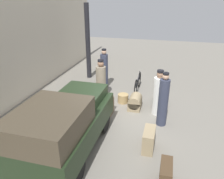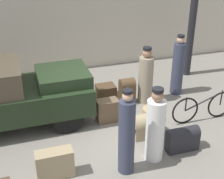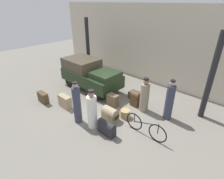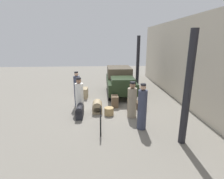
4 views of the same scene
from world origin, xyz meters
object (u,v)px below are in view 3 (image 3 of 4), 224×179
(trunk_wicker_pale, at_px, (65,101))
(suitcase_black_upright, at_px, (113,100))
(bicycle, at_px, (145,127))
(suitcase_small_leather, at_px, (107,127))
(truck, at_px, (89,73))
(porter_with_bicycle, at_px, (169,101))
(trunk_umber_medium, at_px, (134,95))
(trunk_barrel_dark, at_px, (110,114))
(porter_carrying_trunk, at_px, (77,104))
(suitcase_tan_flat, at_px, (43,98))
(trunk_large_brown, at_px, (135,98))
(wicker_basket, at_px, (125,114))
(conductor_in_dark_uniform, at_px, (92,111))
(porter_lifting_near_truck, at_px, (145,96))

(trunk_wicker_pale, relative_size, suitcase_black_upright, 1.24)
(bicycle, distance_m, trunk_wicker_pale, 4.03)
(suitcase_small_leather, bearing_deg, truck, 148.06)
(porter_with_bicycle, relative_size, trunk_umber_medium, 3.29)
(trunk_barrel_dark, bearing_deg, porter_carrying_trunk, -130.08)
(bicycle, xyz_separation_m, suitcase_tan_flat, (-5.08, -1.44, -0.10))
(truck, bearing_deg, trunk_umber_medium, 16.32)
(trunk_umber_medium, bearing_deg, suitcase_tan_flat, -131.86)
(bicycle, xyz_separation_m, porter_carrying_trunk, (-2.53, -1.20, 0.48))
(trunk_large_brown, bearing_deg, porter_with_bicycle, 4.55)
(truck, distance_m, wicker_basket, 3.53)
(truck, height_order, conductor_in_dark_uniform, conductor_in_dark_uniform)
(porter_lifting_near_truck, relative_size, trunk_wicker_pale, 2.24)
(wicker_basket, distance_m, trunk_wicker_pale, 2.95)
(porter_lifting_near_truck, bearing_deg, suitcase_black_upright, -153.45)
(wicker_basket, relative_size, trunk_barrel_dark, 0.65)
(suitcase_black_upright, bearing_deg, porter_carrying_trunk, -96.10)
(bicycle, height_order, porter_lifting_near_truck, porter_lifting_near_truck)
(truck, bearing_deg, suitcase_small_leather, -31.94)
(suitcase_small_leather, relative_size, trunk_umber_medium, 1.34)
(suitcase_tan_flat, height_order, suitcase_small_leather, suitcase_small_leather)
(porter_with_bicycle, height_order, trunk_large_brown, porter_with_bicycle)
(porter_lifting_near_truck, bearing_deg, porter_carrying_trunk, -120.66)
(porter_lifting_near_truck, distance_m, trunk_wicker_pale, 3.76)
(wicker_basket, bearing_deg, suitcase_tan_flat, -154.43)
(conductor_in_dark_uniform, relative_size, porter_lifting_near_truck, 1.02)
(porter_carrying_trunk, height_order, trunk_wicker_pale, porter_carrying_trunk)
(porter_lifting_near_truck, distance_m, trunk_large_brown, 0.63)
(suitcase_black_upright, bearing_deg, bicycle, -17.43)
(suitcase_small_leather, bearing_deg, trunk_wicker_pale, 179.87)
(porter_carrying_trunk, distance_m, trunk_large_brown, 2.88)
(wicker_basket, xyz_separation_m, suitcase_tan_flat, (-3.80, -1.82, 0.09))
(trunk_wicker_pale, bearing_deg, porter_lifting_near_truck, 38.51)
(porter_carrying_trunk, height_order, trunk_umber_medium, porter_carrying_trunk)
(suitcase_small_leather, bearing_deg, porter_with_bicycle, 64.25)
(wicker_basket, distance_m, trunk_umber_medium, 1.79)
(trunk_large_brown, bearing_deg, suitcase_tan_flat, -140.85)
(conductor_in_dark_uniform, bearing_deg, trunk_large_brown, 82.76)
(trunk_barrel_dark, bearing_deg, bicycle, 5.57)
(wicker_basket, distance_m, conductor_in_dark_uniform, 1.61)
(porter_lifting_near_truck, relative_size, suitcase_black_upright, 2.77)
(porter_lifting_near_truck, distance_m, suitcase_small_leather, 2.38)
(trunk_large_brown, xyz_separation_m, trunk_umber_medium, (-0.46, 0.57, -0.22))
(conductor_in_dark_uniform, height_order, porter_with_bicycle, porter_with_bicycle)
(wicker_basket, xyz_separation_m, suitcase_small_leather, (0.16, -1.32, 0.12))
(trunk_large_brown, bearing_deg, wicker_basket, -77.23)
(suitcase_small_leather, bearing_deg, porter_carrying_trunk, -169.48)
(trunk_barrel_dark, distance_m, trunk_umber_medium, 2.21)
(suitcase_small_leather, bearing_deg, conductor_in_dark_uniform, -174.20)
(porter_lifting_near_truck, xyz_separation_m, trunk_barrel_dark, (-0.67, -1.56, -0.48))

